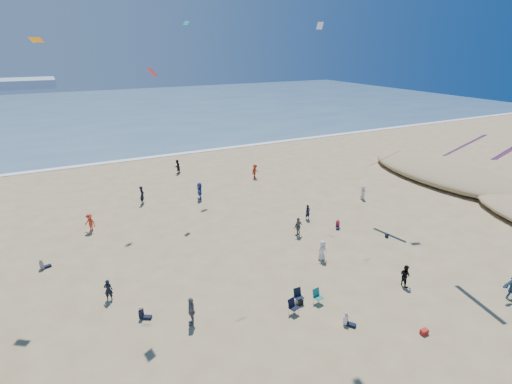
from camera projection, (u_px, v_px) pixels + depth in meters
ground at (293, 373)px, 20.50m from camera, size 220.00×220.00×0.00m
ocean at (90, 112)px, 99.63m from camera, size 220.00×100.00×0.06m
surf_line at (127, 160)px, 57.97m from camera, size 220.00×1.20×0.08m
standing_flyers at (246, 224)px, 35.41m from camera, size 36.40×37.99×1.94m
seated_group at (240, 292)px, 26.48m from camera, size 25.28×22.24×0.84m
chair_cluster at (304, 300)px, 25.55m from camera, size 2.70×1.47×1.00m
white_tote at (295, 301)px, 25.94m from camera, size 0.35×0.20×0.40m
black_backpack at (301, 302)px, 25.83m from camera, size 0.30×0.22×0.38m
cooler at (424, 332)px, 23.25m from camera, size 0.45×0.30×0.30m
navy_bag at (387, 235)px, 34.89m from camera, size 0.28×0.18×0.34m
kites_aloft at (330, 64)px, 28.56m from camera, size 41.09×36.40×27.69m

